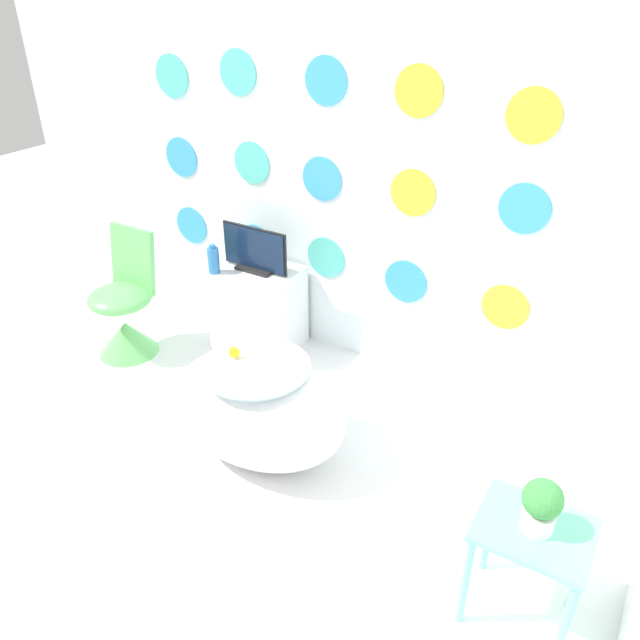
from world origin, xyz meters
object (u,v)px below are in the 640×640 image
(vase, at_px, (213,260))
(potted_plant_left, at_px, (541,505))
(bathtub, at_px, (258,407))
(chair, at_px, (125,316))
(tv, at_px, (255,252))

(vase, distance_m, potted_plant_left, 2.42)
(bathtub, xyz_separation_m, potted_plant_left, (1.43, -0.26, 0.32))
(chair, xyz_separation_m, potted_plant_left, (2.72, -0.59, 0.34))
(bathtub, relative_size, chair, 1.18)
(bathtub, height_order, tv, tv)
(vase, bearing_deg, tv, 37.94)
(bathtub, xyz_separation_m, chair, (-1.29, 0.33, -0.01))
(bathtub, height_order, vase, vase)
(bathtub, bearing_deg, tv, 126.08)
(vase, bearing_deg, potted_plant_left, -22.62)
(potted_plant_left, bearing_deg, bathtub, 169.75)
(tv, bearing_deg, vase, -142.06)
(potted_plant_left, bearing_deg, tv, 151.85)
(chair, height_order, potted_plant_left, chair)
(chair, height_order, vase, chair)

